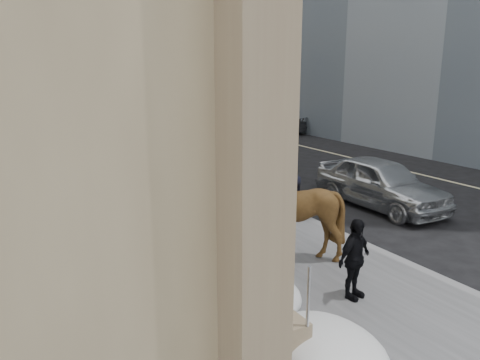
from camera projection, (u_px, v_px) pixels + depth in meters
name	position (u px, v px, depth m)	size (l,w,h in m)	color
ground	(316.00, 295.00, 9.30)	(140.00, 140.00, 0.00)	black
sidewalk	(149.00, 184.00, 17.72)	(5.00, 80.00, 0.12)	#4C4C4E
curb	(211.00, 176.00, 18.98)	(0.24, 80.00, 0.12)	slate
lane_line	(356.00, 159.00, 22.79)	(0.15, 70.00, 0.01)	#BFB78C
far_podium	(429.00, 113.00, 24.72)	(2.00, 80.00, 4.00)	#7E6951
streetlight_mid	(173.00, 62.00, 21.34)	(1.71, 0.24, 8.00)	#2D2D30
streetlight_far	(82.00, 64.00, 38.21)	(1.71, 0.24, 8.00)	#2D2D30
traffic_signal	(113.00, 73.00, 27.90)	(4.10, 0.22, 6.00)	#2D2D30
snow_bank	(126.00, 190.00, 15.35)	(1.70, 18.10, 0.76)	silver
mounted_horse_left	(252.00, 225.00, 10.03)	(1.00, 2.17, 2.58)	#473015
mounted_horse_right	(288.00, 208.00, 10.53)	(2.19, 2.36, 2.76)	#3F2912
pedestrian	(354.00, 259.00, 8.78)	(0.92, 0.39, 1.58)	black
car_silver	(380.00, 183.00, 14.93)	(1.89, 4.71, 1.60)	silver
car_grey	(278.00, 124.00, 31.54)	(1.65, 4.06, 1.18)	#525459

